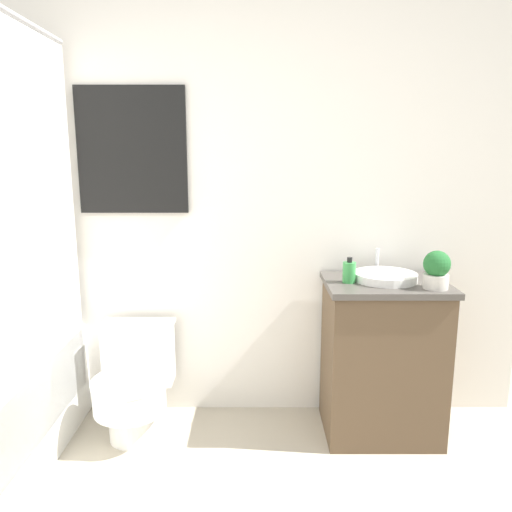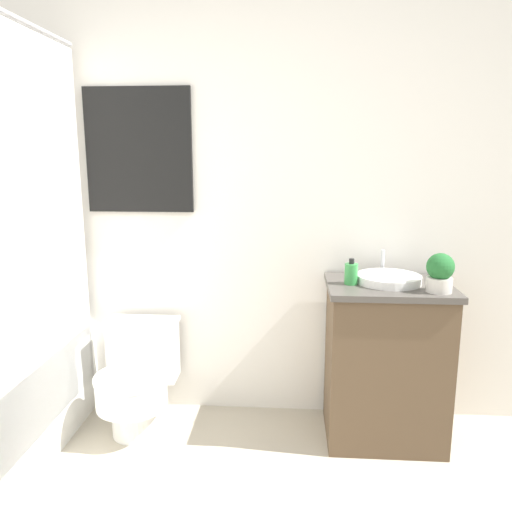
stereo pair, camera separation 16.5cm
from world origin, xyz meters
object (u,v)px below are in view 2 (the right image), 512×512
Objects in this scene: toilet at (137,379)px; potted_plant at (440,273)px; sink at (389,279)px; soap_bottle at (351,274)px.

potted_plant is at bearing -4.40° from toilet.
potted_plant is (1.47, -0.11, 0.62)m from toilet.
potted_plant is (0.20, -0.15, 0.07)m from sink.
toilet is 1.23m from soap_bottle.
sink is 0.19m from soap_bottle.
potted_plant reaches higher than toilet.
potted_plant is at bearing -37.27° from sink.
potted_plant reaches higher than sink.
potted_plant is at bearing -16.13° from soap_bottle.
toilet is 3.10× the size of potted_plant.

